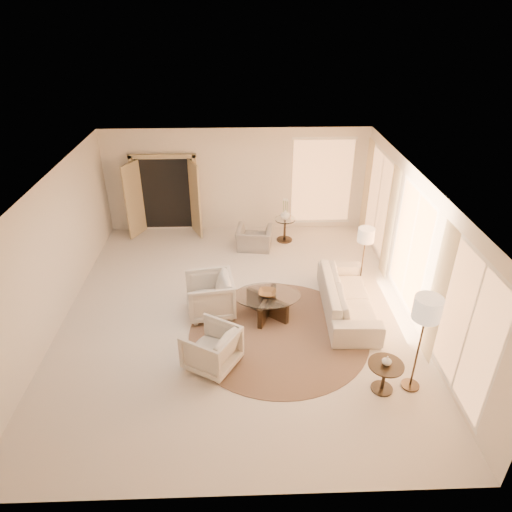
{
  "coord_description": "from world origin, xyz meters",
  "views": [
    {
      "loc": [
        0.12,
        -7.64,
        5.66
      ],
      "look_at": [
        0.4,
        0.4,
        1.1
      ],
      "focal_mm": 32.0,
      "sensor_mm": 36.0,
      "label": 1
    }
  ],
  "objects_px": {
    "end_table": "(385,372)",
    "accent_chair": "(254,235)",
    "side_vase": "(285,214)",
    "floor_lamp_near": "(366,238)",
    "floor_lamp_far": "(427,313)",
    "coffee_table": "(267,302)",
    "end_vase": "(387,361)",
    "side_table": "(285,227)",
    "bowl": "(267,293)",
    "sofa": "(348,297)",
    "armchair_left": "(210,294)",
    "armchair_right": "(211,346)"
  },
  "relations": [
    {
      "from": "end_table",
      "to": "accent_chair",
      "type": "bearing_deg",
      "value": 111.65
    },
    {
      "from": "accent_chair",
      "to": "side_vase",
      "type": "relative_size",
      "value": 3.35
    },
    {
      "from": "floor_lamp_near",
      "to": "side_vase",
      "type": "relative_size",
      "value": 5.51
    },
    {
      "from": "floor_lamp_far",
      "to": "coffee_table",
      "type": "bearing_deg",
      "value": 138.1
    },
    {
      "from": "floor_lamp_near",
      "to": "end_vase",
      "type": "height_order",
      "value": "floor_lamp_near"
    },
    {
      "from": "floor_lamp_near",
      "to": "end_vase",
      "type": "distance_m",
      "value": 3.16
    },
    {
      "from": "accent_chair",
      "to": "side_vase",
      "type": "distance_m",
      "value": 1.0
    },
    {
      "from": "end_table",
      "to": "floor_lamp_near",
      "type": "distance_m",
      "value": 3.22
    },
    {
      "from": "side_table",
      "to": "bowl",
      "type": "distance_m",
      "value": 3.35
    },
    {
      "from": "sofa",
      "to": "side_table",
      "type": "height_order",
      "value": "sofa"
    },
    {
      "from": "armchair_left",
      "to": "side_vase",
      "type": "height_order",
      "value": "armchair_left"
    },
    {
      "from": "bowl",
      "to": "sofa",
      "type": "bearing_deg",
      "value": 2.59
    },
    {
      "from": "floor_lamp_near",
      "to": "floor_lamp_far",
      "type": "height_order",
      "value": "floor_lamp_far"
    },
    {
      "from": "end_table",
      "to": "floor_lamp_near",
      "type": "height_order",
      "value": "floor_lamp_near"
    },
    {
      "from": "accent_chair",
      "to": "floor_lamp_near",
      "type": "distance_m",
      "value": 3.1
    },
    {
      "from": "sofa",
      "to": "end_table",
      "type": "height_order",
      "value": "sofa"
    },
    {
      "from": "end_vase",
      "to": "floor_lamp_near",
      "type": "bearing_deg",
      "value": 83.63
    },
    {
      "from": "armchair_right",
      "to": "coffee_table",
      "type": "distance_m",
      "value": 1.77
    },
    {
      "from": "coffee_table",
      "to": "floor_lamp_near",
      "type": "bearing_deg",
      "value": 24.58
    },
    {
      "from": "coffee_table",
      "to": "floor_lamp_far",
      "type": "xyz_separation_m",
      "value": [
        2.28,
        -2.05,
        1.21
      ]
    },
    {
      "from": "sofa",
      "to": "armchair_left",
      "type": "bearing_deg",
      "value": 91.4
    },
    {
      "from": "armchair_left",
      "to": "side_table",
      "type": "height_order",
      "value": "armchair_left"
    },
    {
      "from": "sofa",
      "to": "coffee_table",
      "type": "bearing_deg",
      "value": 94.78
    },
    {
      "from": "side_table",
      "to": "bowl",
      "type": "relative_size",
      "value": 1.75
    },
    {
      "from": "coffee_table",
      "to": "side_table",
      "type": "distance_m",
      "value": 3.35
    },
    {
      "from": "sofa",
      "to": "floor_lamp_near",
      "type": "xyz_separation_m",
      "value": [
        0.49,
        0.9,
        0.88
      ]
    },
    {
      "from": "floor_lamp_near",
      "to": "sofa",
      "type": "bearing_deg",
      "value": -118.34
    },
    {
      "from": "floor_lamp_far",
      "to": "sofa",
      "type": "bearing_deg",
      "value": 106.66
    },
    {
      "from": "coffee_table",
      "to": "end_vase",
      "type": "relative_size",
      "value": 9.96
    },
    {
      "from": "accent_chair",
      "to": "end_table",
      "type": "relative_size",
      "value": 1.53
    },
    {
      "from": "bowl",
      "to": "end_vase",
      "type": "height_order",
      "value": "end_vase"
    },
    {
      "from": "floor_lamp_far",
      "to": "side_vase",
      "type": "xyz_separation_m",
      "value": [
        -1.64,
        5.34,
        -0.76
      ]
    },
    {
      "from": "side_table",
      "to": "bowl",
      "type": "height_order",
      "value": "side_table"
    },
    {
      "from": "end_table",
      "to": "bowl",
      "type": "distance_m",
      "value": 2.77
    },
    {
      "from": "sofa",
      "to": "accent_chair",
      "type": "xyz_separation_m",
      "value": [
        -1.83,
        2.78,
        0.03
      ]
    },
    {
      "from": "armchair_left",
      "to": "end_table",
      "type": "relative_size",
      "value": 1.62
    },
    {
      "from": "coffee_table",
      "to": "end_vase",
      "type": "height_order",
      "value": "end_vase"
    },
    {
      "from": "armchair_right",
      "to": "bowl",
      "type": "bearing_deg",
      "value": 174.58
    },
    {
      "from": "end_table",
      "to": "end_vase",
      "type": "bearing_deg",
      "value": 0.0
    },
    {
      "from": "coffee_table",
      "to": "sofa",
      "type": "bearing_deg",
      "value": 2.59
    },
    {
      "from": "floor_lamp_near",
      "to": "floor_lamp_far",
      "type": "xyz_separation_m",
      "value": [
        0.15,
        -3.03,
        0.28
      ]
    },
    {
      "from": "armchair_right",
      "to": "floor_lamp_near",
      "type": "xyz_separation_m",
      "value": [
        3.18,
        2.4,
        0.82
      ]
    },
    {
      "from": "end_vase",
      "to": "bowl",
      "type": "bearing_deg",
      "value": 130.42
    },
    {
      "from": "bowl",
      "to": "floor_lamp_near",
      "type": "bearing_deg",
      "value": 24.58
    },
    {
      "from": "end_table",
      "to": "side_vase",
      "type": "distance_m",
      "value": 5.52
    },
    {
      "from": "sofa",
      "to": "accent_chair",
      "type": "height_order",
      "value": "accent_chair"
    },
    {
      "from": "side_table",
      "to": "floor_lamp_far",
      "type": "distance_m",
      "value": 5.7
    },
    {
      "from": "armchair_left",
      "to": "floor_lamp_far",
      "type": "xyz_separation_m",
      "value": [
        3.44,
        -2.16,
        1.05
      ]
    },
    {
      "from": "floor_lamp_near",
      "to": "bowl",
      "type": "height_order",
      "value": "floor_lamp_near"
    },
    {
      "from": "armchair_right",
      "to": "side_vase",
      "type": "bearing_deg",
      "value": -168.95
    }
  ]
}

